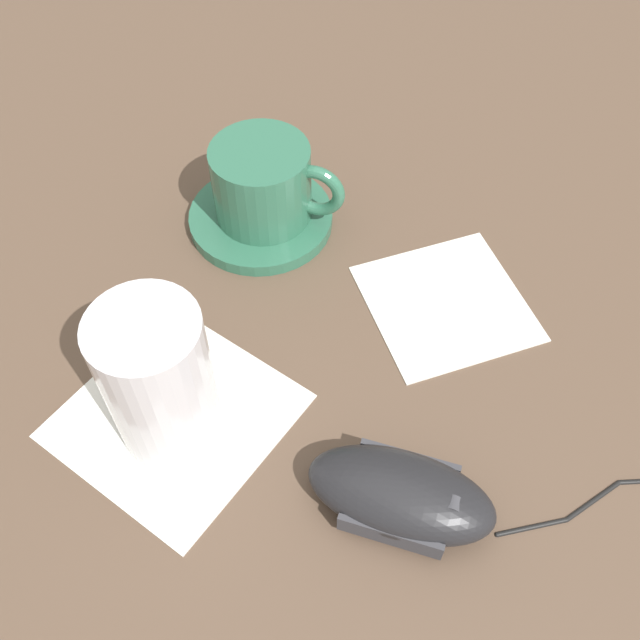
% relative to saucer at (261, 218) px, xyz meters
% --- Properties ---
extents(ground_plane, '(3.00, 3.00, 0.00)m').
position_rel_saucer_xyz_m(ground_plane, '(0.11, -0.09, -0.01)').
color(ground_plane, brown).
extents(saucer, '(0.12, 0.12, 0.01)m').
position_rel_saucer_xyz_m(saucer, '(0.00, 0.00, 0.00)').
color(saucer, '#2D664C').
rests_on(saucer, ground).
extents(coffee_cup, '(0.10, 0.08, 0.06)m').
position_rel_saucer_xyz_m(coffee_cup, '(0.00, 0.00, 0.04)').
color(coffee_cup, '#2D664C').
rests_on(coffee_cup, saucer).
extents(computer_mouse, '(0.13, 0.11, 0.04)m').
position_rel_saucer_xyz_m(computer_mouse, '(0.25, -0.10, 0.01)').
color(computer_mouse, black).
rests_on(computer_mouse, ground).
extents(napkin_under_glass, '(0.16, 0.16, 0.00)m').
position_rel_saucer_xyz_m(napkin_under_glass, '(0.10, -0.16, -0.00)').
color(napkin_under_glass, silver).
rests_on(napkin_under_glass, ground).
extents(drinking_glass, '(0.07, 0.07, 0.11)m').
position_rel_saucer_xyz_m(drinking_glass, '(0.11, -0.17, 0.05)').
color(drinking_glass, silver).
rests_on(drinking_glass, napkin_under_glass).
extents(napkin_spare, '(0.15, 0.15, 0.00)m').
position_rel_saucer_xyz_m(napkin_spare, '(0.16, 0.05, -0.00)').
color(napkin_spare, silver).
rests_on(napkin_spare, ground).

